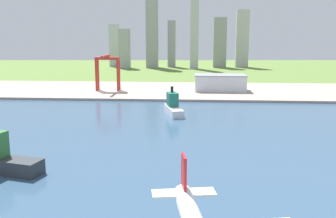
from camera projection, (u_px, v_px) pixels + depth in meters
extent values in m
plane|color=olive|center=(200.00, 132.00, 274.97)|extent=(2400.00, 2400.00, 0.00)
cube|color=#385675|center=(202.00, 158.00, 216.19)|extent=(840.00, 360.00, 0.15)
cube|color=#A9968A|center=(199.00, 91.00, 460.81)|extent=(840.00, 140.00, 2.50)
cube|color=red|center=(184.00, 177.00, 76.42)|extent=(1.24, 4.28, 8.75)
cube|color=white|center=(184.00, 193.00, 77.04)|extent=(12.96, 6.03, 0.36)
cube|color=#2D3338|center=(1.00, 165.00, 194.31)|extent=(44.49, 21.38, 7.37)
cube|color=white|center=(174.00, 111.00, 331.43)|extent=(18.90, 38.22, 6.30)
cube|color=#1E6B59|center=(172.00, 99.00, 335.01)|extent=(11.30, 14.96, 11.60)
cylinder|color=black|center=(172.00, 89.00, 335.21)|extent=(2.33, 2.33, 5.04)
cube|color=#B72D23|center=(96.00, 75.00, 448.90)|extent=(2.20, 2.20, 35.55)
cube|color=#B72D23|center=(118.00, 76.00, 447.19)|extent=(2.20, 2.20, 35.55)
cube|color=#B72D23|center=(98.00, 75.00, 456.73)|extent=(2.20, 2.20, 35.55)
cube|color=#B72D23|center=(119.00, 75.00, 455.03)|extent=(2.20, 2.20, 35.55)
cube|color=#B72D23|center=(107.00, 58.00, 448.32)|extent=(27.22, 10.00, 2.80)
cube|color=#B72D23|center=(105.00, 56.00, 438.88)|extent=(2.60, 36.36, 2.60)
cube|color=silver|center=(220.00, 83.00, 451.96)|extent=(57.29, 30.76, 17.32)
cube|color=gray|center=(220.00, 75.00, 450.20)|extent=(58.43, 31.38, 1.20)
cube|color=#B7BBC0|center=(114.00, 45.00, 808.70)|extent=(16.87, 25.30, 85.92)
cube|color=#9A9DA0|center=(124.00, 49.00, 764.96)|extent=(20.37, 24.44, 76.03)
cube|color=#959699|center=(152.00, 28.00, 770.24)|extent=(22.03, 27.50, 153.70)
cube|color=#99979F|center=(172.00, 44.00, 792.06)|extent=(15.32, 16.23, 92.57)
cube|color=#B2B4B8|center=(194.00, 34.00, 745.95)|extent=(15.63, 15.87, 130.32)
cube|color=#939693|center=(220.00, 43.00, 781.09)|extent=(25.44, 21.15, 98.50)
cube|color=#B7B4B9|center=(242.00, 39.00, 785.46)|extent=(24.98, 14.79, 113.32)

